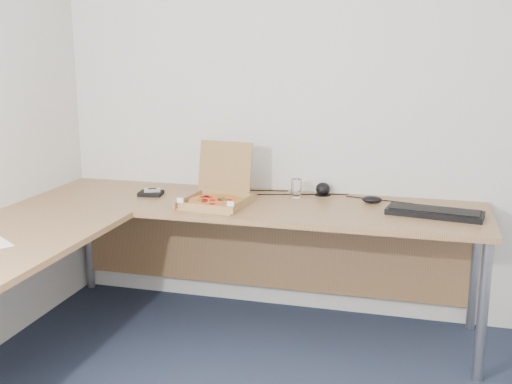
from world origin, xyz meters
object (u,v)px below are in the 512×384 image
(drinking_glass, at_px, (296,188))
(wallet, at_px, (151,193))
(pizza_box, at_px, (216,198))
(keyboard, at_px, (435,213))
(desk, at_px, (168,224))

(drinking_glass, xyz_separation_m, wallet, (-0.82, -0.16, -0.04))
(pizza_box, height_order, keyboard, pizza_box)
(keyboard, distance_m, wallet, 1.57)
(drinking_glass, height_order, keyboard, drinking_glass)
(pizza_box, xyz_separation_m, keyboard, (1.14, 0.08, -0.02))
(pizza_box, xyz_separation_m, wallet, (-0.44, 0.12, -0.03))
(desk, distance_m, keyboard, 1.35)
(drinking_glass, bearing_deg, keyboard, -14.95)
(desk, bearing_deg, keyboard, 17.51)
(keyboard, bearing_deg, wallet, -172.40)
(desk, bearing_deg, pizza_box, 65.75)
(pizza_box, relative_size, keyboard, 0.77)
(drinking_glass, relative_size, wallet, 0.81)
(keyboard, height_order, wallet, keyboard)
(drinking_glass, xyz_separation_m, keyboard, (0.75, -0.20, -0.04))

